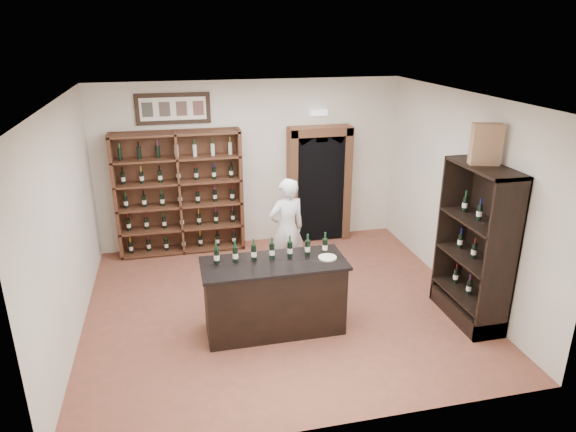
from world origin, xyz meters
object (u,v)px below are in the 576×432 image
object	(u,v)px
side_cabinet	(474,268)
shopkeeper	(287,229)
tasting_counter	(274,297)
wine_crate	(486,144)
wine_shelf	(180,193)
counter_bottle_0	(217,256)

from	to	relation	value
side_cabinet	shopkeeper	world-z (taller)	side_cabinet
tasting_counter	side_cabinet	world-z (taller)	side_cabinet
shopkeeper	wine_crate	world-z (taller)	wine_crate
wine_shelf	tasting_counter	world-z (taller)	wine_shelf
shopkeeper	wine_shelf	bearing A→B (deg)	-55.81
tasting_counter	wine_shelf	bearing A→B (deg)	110.56
counter_bottle_0	side_cabinet	distance (m)	3.49
shopkeeper	wine_crate	distance (m)	3.21
side_cabinet	wine_crate	bearing A→B (deg)	115.21
wine_shelf	counter_bottle_0	xyz separation A→B (m)	(0.38, -2.82, 0.01)
wine_shelf	side_cabinet	distance (m)	5.02
tasting_counter	wine_crate	xyz separation A→B (m)	(2.69, -0.23, 1.97)
shopkeeper	wine_crate	bearing A→B (deg)	129.08
counter_bottle_0	shopkeeper	size ratio (longest dim) A/B	0.18
tasting_counter	side_cabinet	size ratio (longest dim) A/B	0.85
counter_bottle_0	wine_crate	xyz separation A→B (m)	(3.41, -0.35, 1.36)
wine_shelf	side_cabinet	bearing A→B (deg)	-40.21
tasting_counter	shopkeeper	world-z (taller)	shopkeeper
wine_shelf	wine_crate	bearing A→B (deg)	-39.86
side_cabinet	wine_crate	size ratio (longest dim) A/B	4.19
counter_bottle_0	tasting_counter	bearing A→B (deg)	-9.21
wine_crate	counter_bottle_0	bearing A→B (deg)	-171.17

